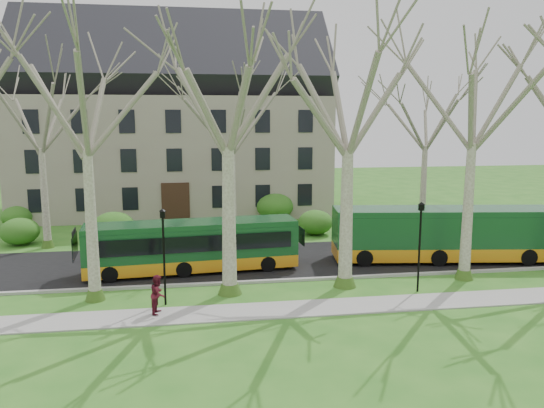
{
  "coord_description": "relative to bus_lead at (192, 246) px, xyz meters",
  "views": [
    {
      "loc": [
        -4.7,
        -24.28,
        8.39
      ],
      "look_at": [
        -0.53,
        3.0,
        3.81
      ],
      "focal_mm": 35.0,
      "sensor_mm": 36.0,
      "label": 1
    }
  ],
  "objects": [
    {
      "name": "lamp_row",
      "position": [
        4.74,
        -4.97,
        1.1
      ],
      "size": [
        36.22,
        0.22,
        4.3
      ],
      "color": "black",
      "rests_on": "ground"
    },
    {
      "name": "tree_row_far",
      "position": [
        3.41,
        7.03,
        4.53
      ],
      "size": [
        33.0,
        7.0,
        12.0
      ],
      "color": "gray",
      "rests_on": "ground"
    },
    {
      "name": "pedestrian_b",
      "position": [
        -1.49,
        -6.13,
        -0.57
      ],
      "size": [
        0.79,
        0.93,
        1.69
      ],
      "primitive_type": "imported",
      "rotation": [
        0.0,
        0.0,
        1.37
      ],
      "color": "#50121E",
      "rests_on": "sidewalk"
    },
    {
      "name": "ground",
      "position": [
        4.74,
        -3.97,
        -1.47
      ],
      "size": [
        120.0,
        120.0,
        0.0
      ],
      "primitive_type": "plane",
      "color": "#2C6A1E",
      "rests_on": "ground"
    },
    {
      "name": "tree_row_verge",
      "position": [
        4.74,
        -3.67,
        5.53
      ],
      "size": [
        49.0,
        7.0,
        14.0
      ],
      "color": "gray",
      "rests_on": "ground"
    },
    {
      "name": "hedges",
      "position": [
        0.08,
        10.03,
        -0.47
      ],
      "size": [
        30.6,
        8.6,
        2.0
      ],
      "color": "#2A5D1A",
      "rests_on": "ground"
    },
    {
      "name": "bus_follow",
      "position": [
        14.48,
        -0.01,
        0.18
      ],
      "size": [
        12.97,
        4.31,
        3.18
      ],
      "primitive_type": null,
      "rotation": [
        0.0,
        0.0,
        -0.13
      ],
      "color": "#134520",
      "rests_on": "road"
    },
    {
      "name": "bus_lead",
      "position": [
        0.0,
        0.0,
        0.0
      ],
      "size": [
        11.43,
        3.29,
        2.82
      ],
      "primitive_type": null,
      "rotation": [
        0.0,
        0.0,
        0.08
      ],
      "color": "#134520",
      "rests_on": "road"
    },
    {
      "name": "road",
      "position": [
        4.74,
        1.53,
        -1.44
      ],
      "size": [
        80.0,
        8.0,
        0.06
      ],
      "primitive_type": "cube",
      "color": "black",
      "rests_on": "ground"
    },
    {
      "name": "building",
      "position": [
        -1.26,
        20.03,
        6.6
      ],
      "size": [
        26.5,
        12.2,
        16.0
      ],
      "color": "gray",
      "rests_on": "ground"
    },
    {
      "name": "curb",
      "position": [
        4.74,
        -2.47,
        -1.4
      ],
      "size": [
        80.0,
        0.25,
        0.14
      ],
      "primitive_type": "cube",
      "color": "#A5A39E",
      "rests_on": "ground"
    },
    {
      "name": "sidewalk",
      "position": [
        4.74,
        -6.47,
        -1.44
      ],
      "size": [
        70.0,
        2.0,
        0.06
      ],
      "primitive_type": "cube",
      "color": "gray",
      "rests_on": "ground"
    }
  ]
}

